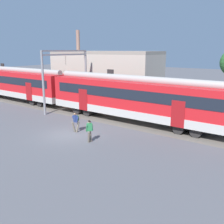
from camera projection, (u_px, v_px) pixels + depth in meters
The scene contains 7 objects.
ground_plane at pixel (69, 134), 20.86m from camera, with size 160.00×160.00×0.00m, color #515156.
track_bed at pixel (55, 107), 30.99m from camera, with size 80.00×4.40×0.01m, color #605951.
commuter_train at pixel (69, 90), 29.02m from camera, with size 38.05×3.07×4.73m.
pedestrian_navy at pixel (76, 120), 21.26m from camera, with size 0.65×0.58×1.67m.
pedestrian_green at pixel (89, 129), 18.94m from camera, with size 0.50×0.67×1.67m.
catenary_gantry at pixel (66, 71), 28.71m from camera, with size 0.24×6.64×6.53m.
background_building at pixel (104, 76), 34.82m from camera, with size 15.30×5.00×9.20m.
Camera 1 is at (14.63, -13.88, 6.60)m, focal length 42.00 mm.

